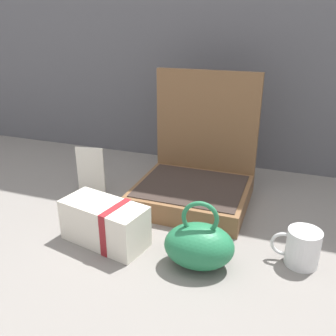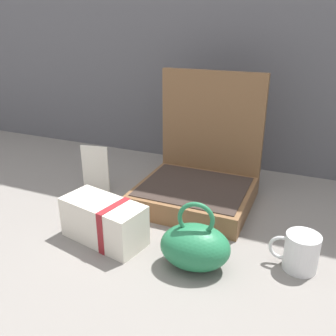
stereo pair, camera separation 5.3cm
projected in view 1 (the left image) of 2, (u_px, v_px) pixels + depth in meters
The scene contains 6 objects.
ground_plane at pixel (163, 223), 1.11m from camera, with size 6.00×6.00×0.00m, color slate.
open_suitcase at pixel (196, 174), 1.23m from camera, with size 0.36×0.34×0.42m.
teal_pouch_handbag at pixel (199, 245), 0.89m from camera, with size 0.19×0.15×0.18m.
cream_toiletry_bag at pixel (106, 223), 0.99m from camera, with size 0.26×0.16×0.12m.
coffee_mug at pixel (302, 247), 0.90m from camera, with size 0.12×0.08×0.10m.
info_card_left at pixel (91, 171), 1.27m from camera, with size 0.10×0.01×0.17m, color silver.
Camera 1 is at (0.34, -0.90, 0.58)m, focal length 38.57 mm.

